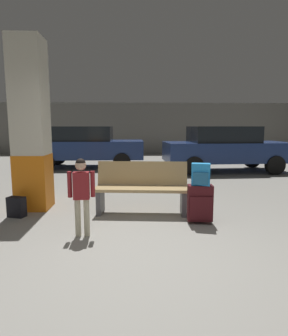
{
  "coord_description": "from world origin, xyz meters",
  "views": [
    {
      "loc": [
        -0.05,
        -3.22,
        1.5
      ],
      "look_at": [
        0.13,
        1.3,
        0.85
      ],
      "focal_mm": 30.78,
      "sensor_mm": 36.0,
      "label": 1
    }
  ],
  "objects_px": {
    "child": "(81,189)",
    "backpack_dark_floor": "(17,207)",
    "suitcase": "(200,203)",
    "parked_car_near": "(225,148)",
    "bench": "(142,188)",
    "structural_pillar": "(31,126)",
    "backpack_bright": "(201,175)",
    "parked_car_far": "(86,146)"
  },
  "relations": [
    {
      "from": "suitcase",
      "to": "parked_car_near",
      "type": "distance_m",
      "value": 5.63
    },
    {
      "from": "backpack_bright",
      "to": "bench",
      "type": "bearing_deg",
      "value": 145.96
    },
    {
      "from": "suitcase",
      "to": "backpack_bright",
      "type": "relative_size",
      "value": 1.78
    },
    {
      "from": "child",
      "to": "backpack_bright",
      "type": "bearing_deg",
      "value": 15.24
    },
    {
      "from": "structural_pillar",
      "to": "suitcase",
      "type": "distance_m",
      "value": 3.24
    },
    {
      "from": "child",
      "to": "backpack_dark_floor",
      "type": "distance_m",
      "value": 1.62
    },
    {
      "from": "child",
      "to": "parked_car_near",
      "type": "bearing_deg",
      "value": 56.28
    },
    {
      "from": "structural_pillar",
      "to": "bench",
      "type": "relative_size",
      "value": 1.86
    },
    {
      "from": "suitcase",
      "to": "parked_car_far",
      "type": "relative_size",
      "value": 0.15
    },
    {
      "from": "bench",
      "to": "child",
      "type": "relative_size",
      "value": 1.52
    },
    {
      "from": "suitcase",
      "to": "parked_car_near",
      "type": "relative_size",
      "value": 0.14
    },
    {
      "from": "bench",
      "to": "parked_car_far",
      "type": "bearing_deg",
      "value": 107.91
    },
    {
      "from": "suitcase",
      "to": "bench",
      "type": "bearing_deg",
      "value": 146.01
    },
    {
      "from": "bench",
      "to": "backpack_bright",
      "type": "relative_size",
      "value": 4.82
    },
    {
      "from": "bench",
      "to": "backpack_bright",
      "type": "distance_m",
      "value": 1.12
    },
    {
      "from": "bench",
      "to": "suitcase",
      "type": "bearing_deg",
      "value": -33.99
    },
    {
      "from": "bench",
      "to": "parked_car_near",
      "type": "height_order",
      "value": "parked_car_near"
    },
    {
      "from": "parked_car_far",
      "to": "backpack_bright",
      "type": "bearing_deg",
      "value": -66.64
    },
    {
      "from": "structural_pillar",
      "to": "parked_car_near",
      "type": "bearing_deg",
      "value": 40.96
    },
    {
      "from": "structural_pillar",
      "to": "parked_car_near",
      "type": "relative_size",
      "value": 0.73
    },
    {
      "from": "backpack_bright",
      "to": "parked_car_far",
      "type": "height_order",
      "value": "parked_car_far"
    },
    {
      "from": "suitcase",
      "to": "parked_car_near",
      "type": "bearing_deg",
      "value": 68.49
    },
    {
      "from": "structural_pillar",
      "to": "child",
      "type": "distance_m",
      "value": 2.0
    },
    {
      "from": "structural_pillar",
      "to": "backpack_bright",
      "type": "height_order",
      "value": "structural_pillar"
    },
    {
      "from": "backpack_bright",
      "to": "parked_car_far",
      "type": "xyz_separation_m",
      "value": [
        -2.76,
        6.4,
        0.03
      ]
    },
    {
      "from": "child",
      "to": "parked_car_far",
      "type": "bearing_deg",
      "value": 98.44
    },
    {
      "from": "suitcase",
      "to": "child",
      "type": "height_order",
      "value": "child"
    },
    {
      "from": "child",
      "to": "backpack_dark_floor",
      "type": "height_order",
      "value": "child"
    },
    {
      "from": "child",
      "to": "backpack_dark_floor",
      "type": "xyz_separation_m",
      "value": [
        -1.25,
        0.91,
        -0.5
      ]
    },
    {
      "from": "bench",
      "to": "parked_car_near",
      "type": "distance_m",
      "value": 5.49
    },
    {
      "from": "child",
      "to": "parked_car_far",
      "type": "height_order",
      "value": "parked_car_far"
    },
    {
      "from": "parked_car_near",
      "to": "parked_car_far",
      "type": "distance_m",
      "value": 4.96
    },
    {
      "from": "child",
      "to": "parked_car_near",
      "type": "relative_size",
      "value": 0.26
    },
    {
      "from": "suitcase",
      "to": "backpack_bright",
      "type": "height_order",
      "value": "backpack_bright"
    },
    {
      "from": "suitcase",
      "to": "backpack_dark_floor",
      "type": "height_order",
      "value": "suitcase"
    },
    {
      "from": "structural_pillar",
      "to": "parked_car_far",
      "type": "distance_m",
      "value": 5.49
    },
    {
      "from": "suitcase",
      "to": "child",
      "type": "bearing_deg",
      "value": -164.76
    },
    {
      "from": "backpack_bright",
      "to": "suitcase",
      "type": "bearing_deg",
      "value": 12.08
    },
    {
      "from": "suitcase",
      "to": "backpack_dark_floor",
      "type": "distance_m",
      "value": 3.03
    },
    {
      "from": "structural_pillar",
      "to": "parked_car_near",
      "type": "height_order",
      "value": "structural_pillar"
    },
    {
      "from": "structural_pillar",
      "to": "parked_car_far",
      "type": "bearing_deg",
      "value": 88.96
    },
    {
      "from": "suitcase",
      "to": "backpack_bright",
      "type": "bearing_deg",
      "value": -167.92
    }
  ]
}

